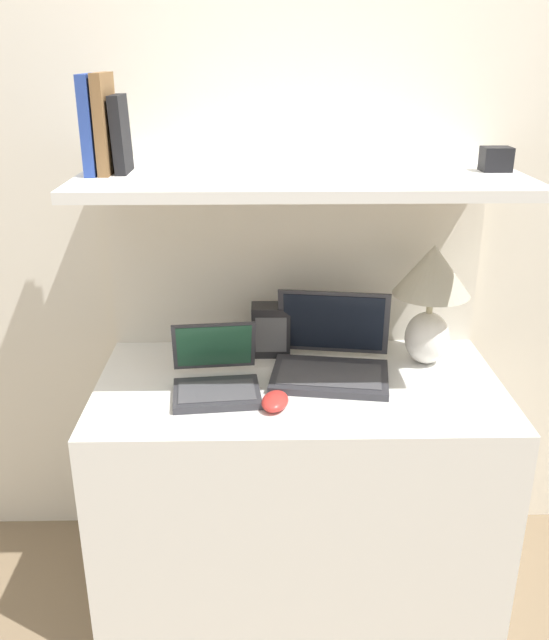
# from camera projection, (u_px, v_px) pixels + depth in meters

# --- Properties ---
(wall_back) EXTENTS (6.00, 0.05, 2.40)m
(wall_back) POSITION_uv_depth(u_px,v_px,m) (295.00, 183.00, 2.02)
(wall_back) COLOR silver
(wall_back) RESTS_ON ground_plane
(desk) EXTENTS (1.12, 0.59, 0.71)m
(desk) POSITION_uv_depth(u_px,v_px,m) (298.00, 491.00, 2.00)
(desk) COLOR white
(desk) RESTS_ON ground_plane
(back_riser) EXTENTS (1.12, 0.04, 1.25)m
(back_riser) POSITION_uv_depth(u_px,v_px,m) (294.00, 363.00, 2.19)
(back_riser) COLOR silver
(back_riser) RESTS_ON ground_plane
(shelf) EXTENTS (1.12, 0.53, 0.03)m
(shelf) POSITION_uv_depth(u_px,v_px,m) (301.00, 177.00, 1.73)
(shelf) COLOR white
(shelf) RESTS_ON back_riser
(table_lamp) EXTENTS (0.22, 0.22, 0.36)m
(table_lamp) POSITION_uv_depth(u_px,v_px,m) (431.00, 289.00, 1.92)
(table_lamp) COLOR white
(table_lamp) RESTS_ON desk
(laptop_large) EXTENTS (0.36, 0.32, 0.22)m
(laptop_large) POSITION_uv_depth(u_px,v_px,m) (331.00, 359.00, 1.91)
(laptop_large) COLOR #333338
(laptop_large) RESTS_ON desk
(laptop_small) EXTENTS (0.25, 0.26, 0.17)m
(laptop_small) POSITION_uv_depth(u_px,v_px,m) (216.00, 377.00, 1.82)
(laptop_small) COLOR #333338
(laptop_small) RESTS_ON desk
(computer_mouse) EXTENTS (0.09, 0.12, 0.04)m
(computer_mouse) POSITION_uv_depth(u_px,v_px,m) (275.00, 401.00, 1.74)
(computer_mouse) COLOR red
(computer_mouse) RESTS_ON desk
(router_box) EXTENTS (0.11, 0.08, 0.16)m
(router_box) POSITION_uv_depth(u_px,v_px,m) (271.00, 330.00, 2.03)
(router_box) COLOR black
(router_box) RESTS_ON desk
(book_blue) EXTENTS (0.03, 0.17, 0.24)m
(book_blue) POSITION_uv_depth(u_px,v_px,m) (93.00, 124.00, 1.67)
(book_blue) COLOR #284293
(book_blue) RESTS_ON shelf
(book_brown) EXTENTS (0.03, 0.16, 0.24)m
(book_brown) POSITION_uv_depth(u_px,v_px,m) (106.00, 124.00, 1.67)
(book_brown) COLOR brown
(book_brown) RESTS_ON shelf
(book_black) EXTENTS (0.03, 0.12, 0.19)m
(book_black) POSITION_uv_depth(u_px,v_px,m) (121.00, 134.00, 1.68)
(book_black) COLOR black
(book_black) RESTS_ON shelf
(shelf_gadget) EXTENTS (0.07, 0.06, 0.06)m
(shelf_gadget) POSITION_uv_depth(u_px,v_px,m) (496.00, 159.00, 1.72)
(shelf_gadget) COLOR black
(shelf_gadget) RESTS_ON shelf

